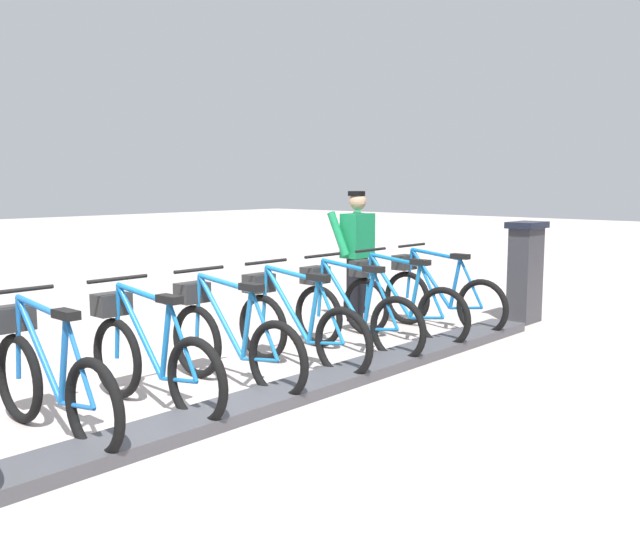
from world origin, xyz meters
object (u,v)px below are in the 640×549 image
Objects in this scene: payment_kiosk at (525,270)px; bike_docked_6 at (48,377)px; worker_near_rack at (357,251)px; bike_docked_0 at (438,294)px; bike_docked_4 at (229,339)px; bike_docked_3 at (295,325)px; bike_docked_5 at (148,356)px; bike_docked_1 at (398,303)px; bike_docked_2 at (351,313)px.

payment_kiosk is 0.74× the size of bike_docked_6.
bike_docked_0 is at bearing -166.51° from worker_near_rack.
bike_docked_3 is at bearing -90.00° from bike_docked_4.
bike_docked_1 is at bearing -90.00° from bike_docked_5.
bike_docked_3 is 1.00× the size of bike_docked_5.
payment_kiosk is at bearing -99.05° from bike_docked_3.
bike_docked_1 and bike_docked_6 have the same top height.
payment_kiosk is 6.09m from bike_docked_6.
worker_near_rack is (1.06, -1.39, 0.48)m from bike_docked_2.
bike_docked_6 is (0.00, 4.12, 0.00)m from bike_docked_1.
bike_docked_5 is at bearing 90.00° from bike_docked_0.
bike_docked_0 is at bearing 62.86° from payment_kiosk.
bike_docked_4 is 1.65m from bike_docked_6.
bike_docked_0 is 0.82m from bike_docked_1.
payment_kiosk is at bearing -95.39° from bike_docked_6.
bike_docked_4 is at bearing 90.00° from bike_docked_2.
payment_kiosk reaches higher than bike_docked_3.
payment_kiosk is 0.74× the size of bike_docked_3.
bike_docked_5 is at bearing 105.32° from worker_near_rack.
payment_kiosk is 5.27m from bike_docked_5.
bike_docked_3 and bike_docked_4 have the same top height.
bike_docked_2 is 2.47m from bike_docked_5.
bike_docked_0 is 1.00× the size of bike_docked_6.
worker_near_rack is at bearing -52.77° from bike_docked_2.
bike_docked_6 is 4.83m from worker_near_rack.
bike_docked_0 is 1.00× the size of bike_docked_1.
bike_docked_1 is 1.04× the size of worker_near_rack.
worker_near_rack reaches higher than payment_kiosk.
bike_docked_5 is 4.04m from worker_near_rack.
payment_kiosk is 0.74× the size of bike_docked_1.
bike_docked_1 is 1.65m from bike_docked_3.
bike_docked_5 and bike_docked_6 have the same top height.
bike_docked_3 is 1.04× the size of worker_near_rack.
bike_docked_0 and bike_docked_3 have the same top height.
bike_docked_0 and bike_docked_4 have the same top height.
payment_kiosk is at bearing -97.38° from bike_docked_4.
bike_docked_0 is 1.00× the size of bike_docked_4.
bike_docked_3 is (0.00, 1.65, 0.00)m from bike_docked_1.
bike_docked_3 is 1.65m from bike_docked_5.
payment_kiosk is 0.74× the size of bike_docked_4.
bike_docked_3 is at bearing 80.95° from payment_kiosk.
bike_docked_5 is at bearing 90.00° from bike_docked_1.
bike_docked_0 is 4.12m from bike_docked_5.
bike_docked_2 is 1.65m from bike_docked_4.
payment_kiosk reaches higher than bike_docked_0.
worker_near_rack is at bearing -28.28° from bike_docked_1.
worker_near_rack is at bearing -77.27° from bike_docked_6.
bike_docked_2 is 1.82m from worker_near_rack.
bike_docked_4 is 1.04× the size of worker_near_rack.
bike_docked_0 and bike_docked_5 have the same top height.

